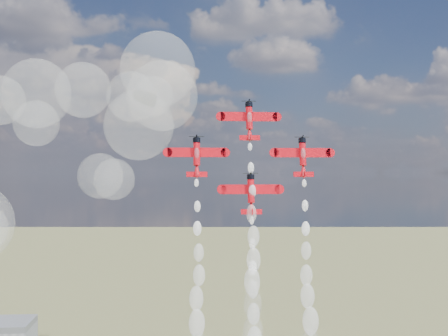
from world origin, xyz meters
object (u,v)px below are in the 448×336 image
object	(u,v)px
plane_lead	(249,120)
plane_left	(197,156)
plane_right	(303,156)
plane_slot	(251,193)

from	to	relation	value
plane_lead	plane_left	size ratio (longest dim) A/B	1.00
plane_right	plane_left	bearing A→B (deg)	180.00
plane_right	plane_slot	bearing A→B (deg)	-172.52
plane_slot	plane_lead	bearing A→B (deg)	90.00
plane_left	plane_right	world-z (taller)	same
plane_lead	plane_right	xyz separation A→B (m)	(12.25, -1.61, -8.42)
plane_lead	plane_slot	bearing A→B (deg)	-90.00
plane_slot	plane_right	bearing A→B (deg)	7.48
plane_right	plane_lead	bearing A→B (deg)	172.52
plane_left	plane_right	distance (m)	24.49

